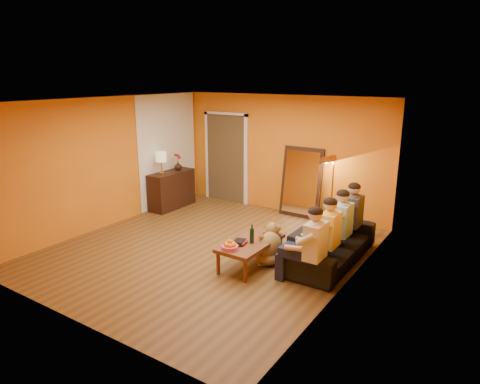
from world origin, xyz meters
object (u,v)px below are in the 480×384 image
Objects in this scene: person_far_left at (315,248)px; person_mid_right at (342,226)px; sideboard at (172,190)px; tumbler at (261,238)px; table_lamp at (161,163)px; vase at (178,166)px; laptop at (271,236)px; wine_bottle at (252,234)px; coffee_table at (251,253)px; mirror_frame at (301,182)px; dog at (270,243)px; sofa at (331,243)px; person_far_right at (353,217)px; floor_lamp at (332,192)px; person_mid_left at (330,236)px.

person_far_left is 1.10m from person_mid_right.
tumbler is (3.34, -1.57, 0.04)m from sideboard.
table_lamp reaches higher than tumbler.
vase is (0.00, 0.25, 0.52)m from sideboard.
laptop is (-0.97, 0.45, -0.18)m from person_far_left.
wine_bottle is at bearing 177.46° from person_far_left.
sideboard is at bearing 144.17° from laptop.
person_mid_right is at bearing 90.00° from person_far_left.
coffee_table is 0.37m from wine_bottle.
vase is at bearing -163.43° from mirror_frame.
tumbler is at bearing -131.30° from dog.
coffee_table is at bearing -135.00° from tumbler.
vase is (-4.24, 1.04, 0.63)m from sofa.
sofa is 1.77× the size of person_far_left.
table_lamp is 0.42× the size of coffee_table.
tumbler is at bearing 130.98° from sofa.
dog is 0.13m from laptop.
person_far_left is 4.84m from vase.
dog is 2.21× the size of laptop.
dog is 0.20m from tumbler.
vase is at bearing 151.35° from tumbler.
coffee_table is 0.36m from dog.
sideboard is at bearing 151.92° from wine_bottle.
dog is at bearing -125.85° from person_far_right.
coffee_table is 6.29× the size of vase.
mirror_frame is 3.01m from sideboard.
laptop is (-0.97, -0.65, -0.18)m from person_mid_right.
mirror_frame is at bearing 99.65° from wine_bottle.
floor_lamp reaches higher than table_lamp.
vase is (-4.37, 2.04, 0.34)m from person_far_left.
floor_lamp reaches higher than person_mid_left.
person_far_right is at bearing 90.00° from person_far_left.
person_mid_left is 1.21m from wine_bottle.
table_lamp is 5.26× the size of tumbler.
table_lamp is 3.62m from laptop.
person_far_left and person_far_right have the same top height.
wine_bottle is at bearing -112.38° from tumbler.
dog is at bearing 61.87° from wine_bottle.
floor_lamp is 2.19m from person_mid_left.
dog reaches higher than tumbler.
mirror_frame is at bearing 131.70° from person_mid_right.
sofa is at bearing -101.31° from person_far_right.
mirror_frame is 1.29× the size of sideboard.
sofa is at bearing 31.96° from dog.
sideboard is at bearing -146.15° from floor_lamp.
sofa is 11.12× the size of vase.
wine_bottle is 0.44m from laptop.
coffee_table is at bearing 135.00° from wine_bottle.
person_mid_left is 12.58× the size of tumbler.
mirror_frame is 2.81m from person_mid_left.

